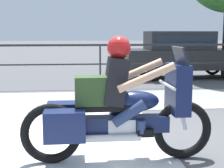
% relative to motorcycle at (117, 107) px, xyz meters
% --- Properties ---
extents(ground_plane, '(120.00, 120.00, 0.00)m').
position_rel_motorcycle_xyz_m(ground_plane, '(0.17, 0.52, -0.69)').
color(ground_plane, '#565659').
extents(sidewalk_band, '(44.00, 2.40, 0.01)m').
position_rel_motorcycle_xyz_m(sidewalk_band, '(0.17, 3.92, -0.69)').
color(sidewalk_band, '#99968E').
rests_on(sidewalk_band, ground).
extents(crosswalk_band, '(3.11, 6.00, 0.01)m').
position_rel_motorcycle_xyz_m(crosswalk_band, '(-0.75, 0.32, -0.69)').
color(crosswalk_band, silver).
rests_on(crosswalk_band, ground).
extents(fence_railing, '(36.00, 0.05, 1.28)m').
position_rel_motorcycle_xyz_m(fence_railing, '(0.17, 5.70, 0.31)').
color(fence_railing, '#232326').
rests_on(fence_railing, ground).
extents(motorcycle, '(2.43, 0.76, 1.58)m').
position_rel_motorcycle_xyz_m(motorcycle, '(0.00, 0.00, 0.00)').
color(motorcycle, black).
rests_on(motorcycle, ground).
extents(parked_car, '(4.31, 1.68, 1.65)m').
position_rel_motorcycle_xyz_m(parked_car, '(3.22, 7.68, 0.24)').
color(parked_car, '#232326').
rests_on(parked_car, ground).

